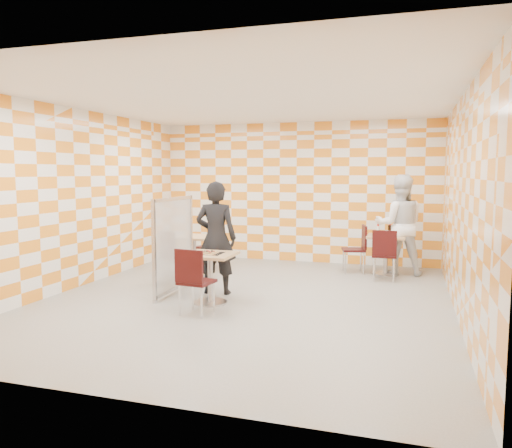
{
  "coord_description": "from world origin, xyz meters",
  "views": [
    {
      "loc": [
        2.34,
        -7.08,
        1.95
      ],
      "look_at": [
        0.1,
        0.2,
        1.15
      ],
      "focal_mm": 35.0,
      "sensor_mm": 36.0,
      "label": 1
    }
  ],
  "objects": [
    {
      "name": "man_dark",
      "position": [
        -0.59,
        0.26,
        0.9
      ],
      "size": [
        0.7,
        0.5,
        1.8
      ],
      "primitive_type": "imported",
      "rotation": [
        0.0,
        0.0,
        3.25
      ],
      "color": "black",
      "rests_on": "ground"
    },
    {
      "name": "man_white",
      "position": [
        2.18,
        2.71,
        0.95
      ],
      "size": [
        1.01,
        0.84,
        1.9
      ],
      "primitive_type": "imported",
      "rotation": [
        0.0,
        0.0,
        3.28
      ],
      "color": "white",
      "rests_on": "ground"
    },
    {
      "name": "pizza_on_foil",
      "position": [
        -0.44,
        -0.35,
        0.77
      ],
      "size": [
        0.4,
        0.4,
        0.04
      ],
      "color": "silver",
      "rests_on": "main_table"
    },
    {
      "name": "chair_empty_near",
      "position": [
        -1.61,
        0.73,
        0.54
      ],
      "size": [
        0.56,
        0.57,
        0.92
      ],
      "color": "black",
      "rests_on": "ground"
    },
    {
      "name": "chair_second_side",
      "position": [
        1.43,
        2.59,
        0.54
      ],
      "size": [
        0.52,
        0.51,
        0.92
      ],
      "color": "black",
      "rests_on": "ground"
    },
    {
      "name": "main_table",
      "position": [
        -0.44,
        -0.34,
        0.51
      ],
      "size": [
        0.7,
        0.7,
        0.75
      ],
      "color": "tan",
      "rests_on": "ground"
    },
    {
      "name": "sport_bottle",
      "position": [
        1.78,
        2.7,
        0.84
      ],
      "size": [
        0.06,
        0.06,
        0.2
      ],
      "color": "white",
      "rests_on": "second_table"
    },
    {
      "name": "empty_table",
      "position": [
        -1.5,
        1.44,
        0.51
      ],
      "size": [
        0.7,
        0.7,
        0.75
      ],
      "color": "tan",
      "rests_on": "ground"
    },
    {
      "name": "soda_bottle",
      "position": [
        2.01,
        2.6,
        0.85
      ],
      "size": [
        0.07,
        0.07,
        0.23
      ],
      "color": "black",
      "rests_on": "second_table"
    },
    {
      "name": "partition",
      "position": [
        -1.24,
        0.08,
        0.79
      ],
      "size": [
        0.08,
        1.38,
        1.55
      ],
      "color": "white",
      "rests_on": "ground"
    },
    {
      "name": "second_table",
      "position": [
        1.95,
        2.59,
        0.51
      ],
      "size": [
        0.7,
        0.7,
        0.75
      ],
      "color": "tan",
      "rests_on": "ground"
    },
    {
      "name": "room_shell",
      "position": [
        0.0,
        0.54,
        1.5
      ],
      "size": [
        7.0,
        7.0,
        7.0
      ],
      "color": "gray",
      "rests_on": "ground"
    },
    {
      "name": "chair_empty_far",
      "position": [
        -1.42,
        2.14,
        0.54
      ],
      "size": [
        0.54,
        0.55,
        0.92
      ],
      "color": "black",
      "rests_on": "ground"
    },
    {
      "name": "chair_main_front",
      "position": [
        -0.41,
        -1.01,
        0.54
      ],
      "size": [
        0.47,
        0.48,
        0.92
      ],
      "color": "black",
      "rests_on": "ground"
    },
    {
      "name": "chair_second_front",
      "position": [
        1.95,
        1.98,
        0.54
      ],
      "size": [
        0.43,
        0.44,
        0.92
      ],
      "color": "black",
      "rests_on": "ground"
    }
  ]
}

